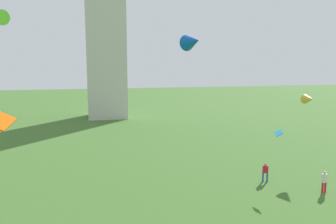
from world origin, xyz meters
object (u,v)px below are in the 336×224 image
(kite_flying_2, at_px, (309,99))
(kite_flying_6, at_px, (279,133))
(person_0, at_px, (265,171))
(kite_flying_3, at_px, (193,42))
(person_3, at_px, (324,180))
(kite_flying_5, at_px, (1,121))

(kite_flying_2, xyz_separation_m, kite_flying_6, (-5.01, -3.65, -2.16))
(person_0, relative_size, kite_flying_2, 1.19)
(person_0, distance_m, kite_flying_2, 8.49)
(kite_flying_2, xyz_separation_m, kite_flying_3, (-11.45, -1.35, 4.93))
(person_3, relative_size, kite_flying_5, 1.16)
(kite_flying_2, distance_m, kite_flying_3, 12.54)
(kite_flying_2, bearing_deg, kite_flying_5, -156.70)
(person_3, distance_m, kite_flying_2, 8.58)
(person_0, relative_size, kite_flying_5, 1.08)
(kite_flying_5, height_order, kite_flying_6, kite_flying_5)
(person_0, bearing_deg, kite_flying_2, 40.52)
(person_3, bearing_deg, kite_flying_3, -51.92)
(kite_flying_5, xyz_separation_m, kite_flying_6, (18.48, 6.35, -2.76))
(kite_flying_5, bearing_deg, kite_flying_2, -52.58)
(kite_flying_2, bearing_deg, person_0, -150.95)
(person_0, distance_m, person_3, 4.38)
(kite_flying_3, height_order, kite_flying_5, kite_flying_3)
(person_0, distance_m, kite_flying_5, 19.91)
(person_3, height_order, kite_flying_5, kite_flying_5)
(kite_flying_5, distance_m, kite_flying_6, 19.73)
(kite_flying_3, bearing_deg, kite_flying_5, -160.19)
(kite_flying_5, relative_size, kite_flying_6, 1.44)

